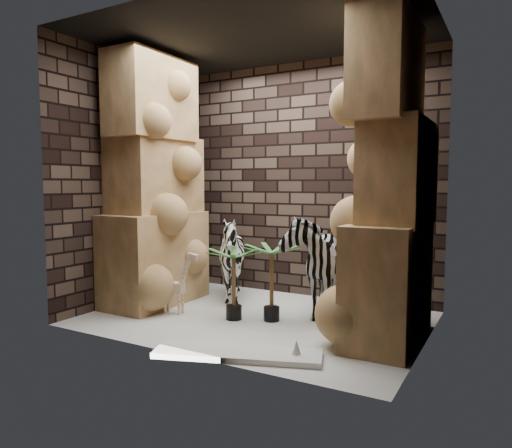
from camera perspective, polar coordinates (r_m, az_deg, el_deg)
The scene contains 14 objects.
floor at distance 5.15m, azimuth -0.11°, elevation -11.46°, with size 3.50×3.50×0.00m, color beige.
ceiling at distance 5.18m, azimuth -0.12°, elevation 22.32°, with size 3.50×3.50×0.00m, color black.
wall_back at distance 6.06m, azimuth 5.72°, elevation 5.35°, with size 3.50×3.50×0.00m, color black.
wall_front at distance 3.90m, azimuth -9.22°, elevation 5.56°, with size 3.50×3.50×0.00m, color black.
wall_left at distance 6.00m, azimuth -14.91°, elevation 5.21°, with size 3.00×3.00×0.00m, color black.
wall_right at distance 4.36m, azimuth 20.46°, elevation 5.24°, with size 3.00×3.00×0.00m, color black.
rock_pillar_left at distance 5.76m, azimuth -12.40°, elevation 5.28°, with size 0.68×1.30×3.00m, color tan, non-canonical shape.
rock_pillar_right at distance 4.42m, azimuth 16.21°, elevation 5.35°, with size 0.58×1.25×3.00m, color tan, non-canonical shape.
zebra_right at distance 5.23m, azimuth 7.15°, elevation -3.71°, with size 0.61×1.13×1.34m, color white.
zebra_left at distance 5.73m, azimuth -2.96°, elevation -4.82°, with size 0.86×1.07×0.97m, color white.
giraffe_toy at distance 5.33m, azimuth -10.10°, elevation -6.79°, with size 0.39×0.13×0.75m, color beige, non-canonical shape.
palm_front at distance 4.97m, azimuth 1.93°, elevation -7.15°, with size 0.36×0.36×0.83m, color #144D1A, non-canonical shape.
palm_back at distance 5.03m, azimuth -2.74°, elevation -7.32°, with size 0.36×0.36×0.77m, color #144D1A, non-canonical shape.
surfboard at distance 4.08m, azimuth -2.26°, elevation -15.57°, with size 1.42×0.35×0.05m, color white.
Camera 1 is at (2.43, -4.30, 1.45)m, focal length 32.68 mm.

